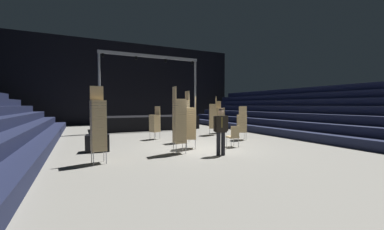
% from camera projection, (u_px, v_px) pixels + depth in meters
% --- Properties ---
extents(ground_plane, '(22.00, 30.00, 0.10)m').
position_uv_depth(ground_plane, '(201.00, 149.00, 10.16)').
color(ground_plane, gray).
extents(arena_end_wall, '(22.00, 0.30, 8.00)m').
position_uv_depth(arena_end_wall, '(131.00, 84.00, 23.50)').
color(arena_end_wall, black).
rests_on(arena_end_wall, ground_plane).
extents(bleacher_bank_right, '(5.25, 24.00, 3.15)m').
position_uv_depth(bleacher_bank_right, '(313.00, 110.00, 14.61)').
color(bleacher_bank_right, '#191E38').
rests_on(bleacher_bank_right, ground_plane).
extents(stage_riser, '(7.52, 3.23, 5.45)m').
position_uv_depth(stage_riser, '(147.00, 121.00, 18.25)').
color(stage_riser, black).
rests_on(stage_riser, ground_plane).
extents(man_with_tie, '(0.57, 0.32, 1.75)m').
position_uv_depth(man_with_tie, '(221.00, 129.00, 8.65)').
color(man_with_tie, black).
rests_on(man_with_tie, ground_plane).
extents(chair_stack_front_left, '(0.60, 0.60, 2.39)m').
position_uv_depth(chair_stack_front_left, '(213.00, 116.00, 14.60)').
color(chair_stack_front_left, '#B2B5BA').
rests_on(chair_stack_front_left, ground_plane).
extents(chair_stack_front_right, '(0.58, 0.58, 1.79)m').
position_uv_depth(chair_stack_front_right, '(242.00, 123.00, 12.59)').
color(chair_stack_front_right, '#B2B5BA').
rests_on(chair_stack_front_right, ground_plane).
extents(chair_stack_mid_left, '(0.48, 0.48, 2.48)m').
position_uv_depth(chair_stack_mid_left, '(98.00, 125.00, 7.48)').
color(chair_stack_mid_left, '#B2B5BA').
rests_on(chair_stack_mid_left, ground_plane).
extents(chair_stack_mid_right, '(0.46, 0.46, 2.56)m').
position_uv_depth(chair_stack_mid_right, '(184.00, 117.00, 11.73)').
color(chair_stack_mid_right, '#B2B5BA').
rests_on(chair_stack_mid_right, ground_plane).
extents(chair_stack_mid_centre, '(0.48, 0.48, 2.56)m').
position_uv_depth(chair_stack_mid_centre, '(179.00, 120.00, 9.04)').
color(chair_stack_mid_centre, '#B2B5BA').
rests_on(chair_stack_mid_centre, ground_plane).
extents(chair_stack_rear_left, '(0.48, 0.48, 2.14)m').
position_uv_depth(chair_stack_rear_left, '(220.00, 117.00, 15.65)').
color(chair_stack_rear_left, '#B2B5BA').
rests_on(chair_stack_rear_left, ground_plane).
extents(chair_stack_rear_right, '(0.59, 0.59, 2.22)m').
position_uv_depth(chair_stack_rear_right, '(191.00, 123.00, 10.08)').
color(chair_stack_rear_right, '#B2B5BA').
rests_on(chair_stack_rear_right, ground_plane).
extents(chair_stack_rear_centre, '(0.58, 0.58, 1.79)m').
position_uv_depth(chair_stack_rear_centre, '(155.00, 123.00, 12.75)').
color(chair_stack_rear_centre, '#B2B5BA').
rests_on(chair_stack_rear_centre, ground_plane).
extents(equipment_road_case, '(0.96, 0.69, 0.67)m').
position_uv_depth(equipment_road_case, '(98.00, 143.00, 9.46)').
color(equipment_road_case, black).
rests_on(equipment_road_case, ground_plane).
extents(loose_chair_near_man, '(0.46, 0.46, 0.95)m').
position_uv_depth(loose_chair_near_man, '(233.00, 135.00, 10.38)').
color(loose_chair_near_man, '#B2B5BA').
rests_on(loose_chair_near_man, ground_plane).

